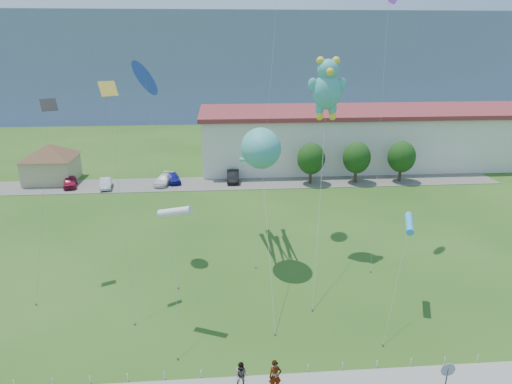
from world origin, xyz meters
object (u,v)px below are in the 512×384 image
pavilion (50,159)px  pedestrian_right (242,376)px  octopus_kite (260,153)px  parked_car_white (164,180)px  parked_car_silver (106,183)px  pedestrian_left (275,376)px  parked_car_blue (173,178)px  stop_sign (447,373)px  parked_car_red (70,182)px  teddy_bear_kite (327,87)px  parked_car_black (233,176)px  warehouse (403,136)px

pavilion → pedestrian_right: (23.22, -40.40, -2.13)m
pedestrian_right → octopus_kite: 17.83m
parked_car_white → parked_car_silver: bearing=-158.8°
pedestrian_left → parked_car_blue: (-8.84, 38.59, -0.32)m
parked_car_white → octopus_kite: size_ratio=0.25×
pavilion → parked_car_blue: (16.12, -2.15, -2.32)m
stop_sign → pavilion: bearing=128.4°
pavilion → parked_car_red: bearing=-43.7°
pedestrian_right → parked_car_blue: bearing=110.7°
parked_car_silver → pavilion: bearing=143.3°
pavilion → parked_car_blue: size_ratio=2.44×
parked_car_red → parked_car_blue: (12.98, 0.86, -0.02)m
pedestrian_right → parked_car_red: pedestrian_right is taller
stop_sign → parked_car_blue: stop_sign is taller
parked_car_silver → teddy_bear_kite: teddy_bear_kite is taller
parked_car_blue → octopus_kite: size_ratio=0.23×
stop_sign → parked_car_blue: bearing=113.5°
parked_car_white → parked_car_black: 9.03m
warehouse → teddy_bear_kite: size_ratio=3.67×
pavilion → parked_car_red: pavilion is taller
stop_sign → parked_car_black: bearing=103.4°
parked_car_silver → pedestrian_left: bearing=-75.4°
warehouse → parked_car_black: bearing=-162.4°
pedestrian_right → parked_car_red: 42.44m
stop_sign → parked_car_blue: 43.68m
pedestrian_right → parked_car_white: (-8.25, 37.53, -0.22)m
pedestrian_left → stop_sign: bearing=-13.1°
stop_sign → pedestrian_left: (-8.54, 1.47, -0.84)m
warehouse → parked_car_silver: size_ratio=16.24×
pedestrian_right → octopus_kite: bearing=91.8°
octopus_kite → pedestrian_right: bearing=-98.4°
parked_car_silver → parked_car_black: 16.25m
stop_sign → parked_car_silver: stop_sign is taller
parked_car_silver → parked_car_white: size_ratio=0.89×
warehouse → parked_car_black: (-26.02, -8.25, -3.34)m
warehouse → pedestrian_left: warehouse is taller
pedestrian_left → parked_car_white: 39.16m
pavilion → parked_car_black: size_ratio=2.08×
pedestrian_left → parked_car_white: (-9.99, 37.86, -0.35)m
parked_car_white → pedestrian_left: bearing=-62.0°
octopus_kite → parked_car_red: bearing=135.8°
octopus_kite → pavilion: bearing=135.8°
parked_car_silver → teddy_bear_kite: 33.26m
parked_car_silver → octopus_kite: octopus_kite is taller
parked_car_black → parked_car_white: bearing=-174.2°
pedestrian_right → parked_car_black: pedestrian_right is taller
pedestrian_right → parked_car_white: size_ratio=0.37×
parked_car_white → parked_car_blue: size_ratio=1.12×
pedestrian_left → teddy_bear_kite: teddy_bear_kite is taller
parked_car_red → parked_car_black: (20.83, 0.75, 0.07)m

